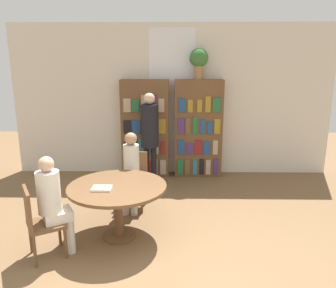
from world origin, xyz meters
name	(u,v)px	position (x,y,z in m)	size (l,w,h in m)	color
wall_back	(172,101)	(0.00, 3.96, 1.51)	(6.40, 0.07, 3.00)	beige
bookshelf_left	(145,129)	(-0.53, 3.77, 0.96)	(0.94, 0.34, 1.93)	brown
bookshelf_right	(198,129)	(0.53, 3.77, 0.96)	(0.94, 0.34, 1.93)	brown
flower_vase	(199,60)	(0.51, 3.77, 2.30)	(0.36, 0.36, 0.58)	#997047
reading_table	(118,193)	(-0.68, 1.27, 0.61)	(1.27, 1.27, 0.72)	brown
chair_near_camera	(39,220)	(-1.52, 0.77, 0.49)	(0.55, 0.55, 0.88)	brown
chair_left_side	(134,177)	(-0.59, 2.24, 0.49)	(0.44, 0.44, 0.88)	brown
seated_reader_left	(131,168)	(-0.61, 2.06, 0.69)	(0.27, 0.37, 1.24)	beige
seated_reader_right	(53,200)	(-1.37, 0.87, 0.70)	(0.41, 0.39, 1.23)	silver
librarian_standing	(150,129)	(-0.40, 3.27, 1.06)	(0.33, 0.60, 1.72)	black
open_book_on_table	(102,188)	(-0.85, 1.12, 0.74)	(0.24, 0.18, 0.03)	silver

